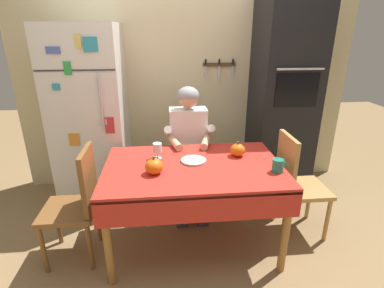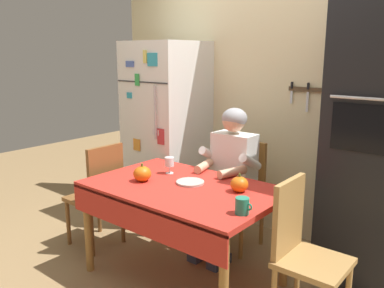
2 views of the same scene
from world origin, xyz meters
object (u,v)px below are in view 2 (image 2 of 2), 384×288
at_px(seated_person, 229,169).
at_px(wine_glass, 169,162).
at_px(chair_left_side, 99,191).
at_px(coffee_mug, 242,206).
at_px(wall_oven, 375,143).
at_px(refrigerator, 167,131).
at_px(dining_table, 181,197).
at_px(chair_behind_person, 241,189).
at_px(pumpkin_medium, 142,174).
at_px(serving_tray, 190,182).
at_px(chair_right_side, 302,247).
at_px(pumpkin_large, 239,184).

height_order(seated_person, wine_glass, seated_person).
xyz_separation_m(chair_left_side, coffee_mug, (1.52, -0.11, 0.28)).
bearing_deg(wall_oven, chair_left_side, -153.66).
relative_size(refrigerator, dining_table, 1.29).
xyz_separation_m(chair_behind_person, chair_left_side, (-0.92, -0.84, 0.00)).
bearing_deg(pumpkin_medium, dining_table, 16.91).
bearing_deg(wall_oven, serving_tray, -141.53).
height_order(refrigerator, wall_oven, wall_oven).
bearing_deg(chair_right_side, wall_oven, 79.71).
bearing_deg(dining_table, pumpkin_large, 23.57).
xyz_separation_m(seated_person, serving_tray, (-0.01, -0.51, 0.01)).
bearing_deg(dining_table, chair_behind_person, 88.93).
distance_m(coffee_mug, pumpkin_medium, 0.92).
bearing_deg(serving_tray, wall_oven, 38.47).
bearing_deg(pumpkin_large, wall_oven, 48.74).
height_order(chair_right_side, serving_tray, chair_right_side).
distance_m(dining_table, serving_tray, 0.13).
height_order(seated_person, pumpkin_medium, seated_person).
height_order(dining_table, pumpkin_medium, pumpkin_medium).
relative_size(wall_oven, seated_person, 1.69).
bearing_deg(chair_right_side, coffee_mug, -138.01).
bearing_deg(chair_behind_person, seated_person, -90.00).
bearing_deg(pumpkin_large, refrigerator, 151.97).
bearing_deg(seated_person, chair_left_side, -144.75).
xyz_separation_m(dining_table, chair_right_side, (0.90, 0.10, -0.14)).
height_order(refrigerator, dining_table, refrigerator).
relative_size(seated_person, pumpkin_medium, 9.06).
xyz_separation_m(wall_oven, chair_left_side, (-1.95, -0.97, -0.54)).
xyz_separation_m(wine_glass, serving_tray, (0.29, -0.09, -0.08)).
distance_m(dining_table, coffee_mug, 0.65).
xyz_separation_m(wall_oven, chair_behind_person, (-1.04, -0.13, -0.54)).
height_order(pumpkin_large, serving_tray, pumpkin_large).
bearing_deg(serving_tray, chair_right_side, 0.34).
height_order(chair_behind_person, seated_person, seated_person).
relative_size(chair_right_side, pumpkin_medium, 6.77).
distance_m(refrigerator, chair_behind_person, 1.04).
bearing_deg(chair_left_side, wine_glass, 20.19).
bearing_deg(seated_person, pumpkin_medium, -114.62).
distance_m(refrigerator, pumpkin_medium, 1.17).
bearing_deg(pumpkin_large, dining_table, -156.43).
bearing_deg(seated_person, serving_tray, -90.73).
distance_m(coffee_mug, serving_tray, 0.66).
bearing_deg(dining_table, refrigerator, 137.09).
height_order(seated_person, coffee_mug, seated_person).
relative_size(wall_oven, dining_table, 1.50).
bearing_deg(chair_behind_person, wall_oven, 7.16).
relative_size(refrigerator, serving_tray, 8.65).
distance_m(dining_table, pumpkin_large, 0.45).
distance_m(refrigerator, wine_glass, 0.97).
height_order(seated_person, pumpkin_large, seated_person).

